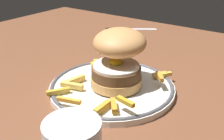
% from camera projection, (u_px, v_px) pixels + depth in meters
% --- Properties ---
extents(ground_plane, '(1.39, 0.99, 0.04)m').
position_uv_depth(ground_plane, '(133.00, 93.00, 0.59)').
color(ground_plane, brown).
extents(dinner_plate, '(0.25, 0.25, 0.02)m').
position_uv_depth(dinner_plate, '(112.00, 87.00, 0.55)').
color(dinner_plate, white).
rests_on(dinner_plate, ground_plane).
extents(burger, '(0.14, 0.14, 0.11)m').
position_uv_depth(burger, '(118.00, 57.00, 0.53)').
color(burger, tan).
rests_on(burger, dinner_plate).
extents(fries_pile, '(0.19, 0.23, 0.02)m').
position_uv_depth(fries_pile, '(103.00, 82.00, 0.54)').
color(fries_pile, gold).
rests_on(fries_pile, dinner_plate).
extents(knife, '(0.16, 0.11, 0.01)m').
position_uv_depth(knife, '(127.00, 29.00, 0.96)').
color(knife, black).
rests_on(knife, ground_plane).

